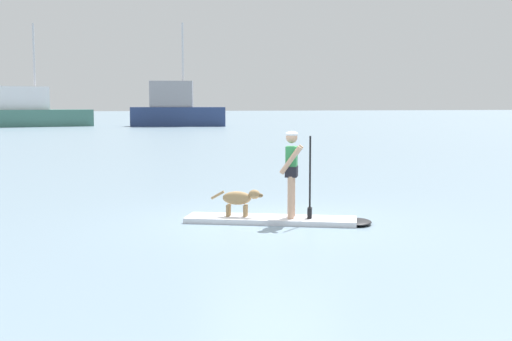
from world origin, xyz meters
TOP-DOWN VIEW (x-y plane):
  - ground_plane at (0.00, 0.00)m, footprint 400.00×400.00m
  - paddleboard at (0.21, -0.10)m, footprint 3.52×2.19m
  - person_paddler at (0.37, -0.17)m, footprint 0.68×0.60m
  - dog at (-0.55, 0.26)m, footprint 0.95×0.50m
  - moored_boat_port at (-6.67, 58.56)m, footprint 12.35×5.52m
  - moored_boat_outer at (7.77, 55.59)m, footprint 9.77×4.84m

SIDE VIEW (x-z plane):
  - ground_plane at x=0.00m, z-range 0.00..0.00m
  - paddleboard at x=0.21m, z-range 0.00..0.10m
  - dog at x=-0.55m, z-range 0.18..0.70m
  - person_paddler at x=0.37m, z-range 0.23..1.87m
  - moored_boat_port at x=-6.67m, z-range -3.59..6.53m
  - moored_boat_outer at x=7.77m, z-range -3.46..6.84m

